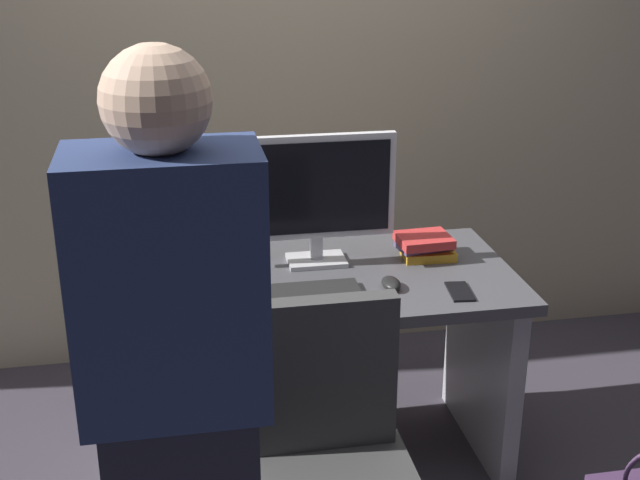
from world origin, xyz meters
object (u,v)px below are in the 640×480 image
person_at_desk (178,408)px  cup_by_monitor (165,256)px  keyboard (293,293)px  mouse (391,283)px  desk (317,337)px  cup_near_keyboard (198,295)px  cell_phone (460,292)px  monitor (316,193)px  book_stack (425,246)px

person_at_desk → cup_by_monitor: person_at_desk is taller
keyboard → mouse: (0.32, 0.00, 0.01)m
desk → cup_near_keyboard: cup_near_keyboard is taller
cup_by_monitor → cell_phone: cup_by_monitor is taller
monitor → cup_by_monitor: size_ratio=5.60×
monitor → desk: bearing=-99.0°
desk → book_stack: (0.40, 0.09, 0.27)m
mouse → cup_near_keyboard: 0.62m
desk → cell_phone: bearing=-26.4°
cup_near_keyboard → cup_by_monitor: (-0.10, 0.34, -0.00)m
cup_by_monitor → monitor: bearing=-3.9°
cup_by_monitor → cup_near_keyboard: bearing=-74.2°
cup_by_monitor → cell_phone: 1.00m
monitor → cell_phone: bearing=-38.9°
monitor → mouse: monitor is taller
person_at_desk → cell_phone: 1.15m
person_at_desk → book_stack: person_at_desk is taller
monitor → mouse: bearing=-51.9°
mouse → cup_by_monitor: size_ratio=1.04×
cup_by_monitor → desk: bearing=-17.0°
monitor → cup_by_monitor: bearing=176.1°
person_at_desk → cup_by_monitor: size_ratio=17.00×
desk → monitor: monitor is taller
desk → keyboard: keyboard is taller
keyboard → mouse: size_ratio=4.30×
person_at_desk → keyboard: size_ratio=3.81×
cup_near_keyboard → book_stack: bearing=19.2°
monitor → cup_near_keyboard: 0.56m
cup_by_monitor → cell_phone: bearing=-21.5°
desk → keyboard: 0.30m
keyboard → cup_by_monitor: bearing=143.9°
mouse → book_stack: (0.19, 0.23, 0.03)m
desk → cup_by_monitor: 0.59m
desk → cup_near_keyboard: size_ratio=13.00×
desk → book_stack: 0.50m
mouse → cell_phone: bearing=-19.7°
cup_by_monitor → book_stack: bearing=-3.8°
cup_near_keyboard → cup_by_monitor: 0.35m
cup_near_keyboard → cup_by_monitor: bearing=105.8°
keyboard → book_stack: (0.51, 0.23, 0.03)m
person_at_desk → desk: bearing=62.3°
monitor → book_stack: (0.38, -0.02, -0.21)m
desk → person_at_desk: (-0.48, -0.91, 0.34)m
keyboard → cell_phone: keyboard is taller
person_at_desk → cup_near_keyboard: 0.73m
monitor → mouse: 0.40m
mouse → cell_phone: (0.21, -0.07, -0.01)m
cup_near_keyboard → person_at_desk: bearing=-96.1°
keyboard → cup_by_monitor: (-0.39, 0.29, 0.04)m
desk → keyboard: size_ratio=3.11×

